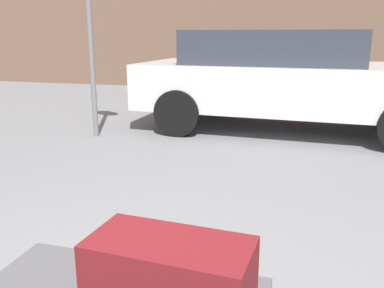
% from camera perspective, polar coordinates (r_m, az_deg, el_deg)
% --- Properties ---
extents(duffel_bag_maroon_front_right, '(0.60, 0.34, 0.32)m').
position_cam_1_polar(duffel_bag_maroon_front_right, '(1.57, -3.05, -18.40)').
color(duffel_bag_maroon_front_right, maroon).
rests_on(duffel_bag_maroon_front_right, luggage_cart).
extents(parked_car, '(4.38, 2.08, 1.42)m').
position_cam_1_polar(parked_car, '(6.16, 12.93, 8.91)').
color(parked_car, silver).
rests_on(parked_car, ground_plane).
extents(no_parking_sign, '(0.50, 0.11, 2.57)m').
position_cam_1_polar(no_parking_sign, '(5.71, -14.03, 16.67)').
color(no_parking_sign, slate).
rests_on(no_parking_sign, ground_plane).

